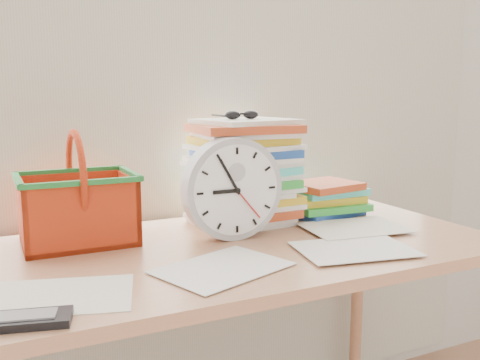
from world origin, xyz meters
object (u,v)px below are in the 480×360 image
desk (235,272)px  clock (232,189)px  paper_stack (244,172)px  book_stack (328,198)px  calculator (26,320)px  basket (77,188)px

desk → clock: (0.02, 0.06, 0.21)m
paper_stack → book_stack: bearing=-4.4°
paper_stack → clock: bearing=-126.8°
paper_stack → calculator: size_ratio=2.12×
clock → calculator: size_ratio=1.84×
clock → book_stack: size_ratio=1.06×
paper_stack → basket: bearing=-179.8°
paper_stack → clock: 0.17m
basket → calculator: (-0.17, -0.48, -0.14)m
paper_stack → book_stack: (0.29, -0.02, -0.10)m
desk → basket: size_ratio=4.76×
desk → book_stack: (0.41, 0.17, 0.13)m
basket → paper_stack: bearing=0.3°
basket → calculator: size_ratio=1.95×
desk → basket: 0.47m
book_stack → calculator: size_ratio=1.73×
clock → basket: bearing=160.3°
desk → clock: 0.22m
desk → paper_stack: bearing=57.9°
clock → calculator: bearing=-148.3°
paper_stack → calculator: paper_stack is taller
desk → calculator: calculator is taller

